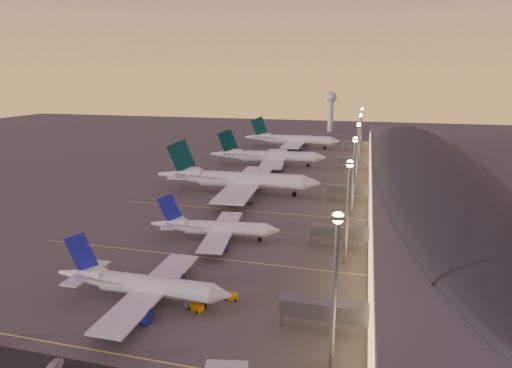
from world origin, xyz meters
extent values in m
plane|color=#403D3B|center=(0.00, 0.00, 0.00)|extent=(700.00, 700.00, 0.00)
cylinder|color=silver|center=(0.25, -28.28, 3.61)|extent=(23.70, 4.20, 4.03)
cone|color=silver|center=(14.00, -28.18, 3.61)|extent=(3.85, 4.06, 4.03)
cone|color=silver|center=(-16.93, -28.41, 4.11)|extent=(10.72, 4.11, 4.03)
cube|color=silver|center=(-0.89, -28.29, 2.90)|extent=(7.12, 33.99, 0.44)
cylinder|color=navy|center=(-0.18, -20.82, 1.54)|extent=(5.37, 3.06, 3.02)
cylinder|color=navy|center=(-0.08, -35.75, 1.54)|extent=(5.37, 3.06, 3.02)
cube|color=navy|center=(-16.39, -28.40, 9.33)|extent=(7.39, 0.66, 8.74)
cube|color=silver|center=(-15.63, -28.40, 4.71)|extent=(3.91, 12.25, 0.28)
cylinder|color=black|center=(10.19, -28.21, 0.80)|extent=(0.32, 0.32, 1.59)
cylinder|color=black|center=(10.19, -28.21, 0.56)|extent=(1.13, 0.71, 1.13)
cylinder|color=black|center=(-1.68, -25.47, 0.80)|extent=(0.32, 0.32, 1.59)
cylinder|color=black|center=(-1.68, -25.47, 0.56)|extent=(1.13, 0.71, 1.13)
cylinder|color=black|center=(-1.64, -31.12, 0.80)|extent=(0.32, 0.32, 1.59)
cylinder|color=black|center=(-1.64, -31.12, 0.56)|extent=(1.13, 0.71, 1.13)
cylinder|color=silver|center=(2.91, 7.75, 3.45)|extent=(22.94, 6.68, 3.85)
cone|color=silver|center=(15.94, 9.41, 3.45)|extent=(4.11, 4.28, 3.85)
cone|color=silver|center=(-13.38, 5.67, 3.93)|extent=(10.63, 5.11, 3.85)
cube|color=silver|center=(1.82, 7.61, 2.77)|extent=(10.62, 33.01, 0.42)
cylinder|color=navy|center=(1.64, 14.78, 1.47)|extent=(5.43, 3.51, 2.89)
cylinder|color=navy|center=(3.45, 0.62, 1.47)|extent=(5.43, 3.51, 2.89)
cube|color=navy|center=(-12.88, 5.74, 8.92)|extent=(7.07, 1.47, 8.36)
cube|color=silver|center=(-12.15, 5.83, 4.51)|extent=(5.10, 12.05, 0.27)
cylinder|color=black|center=(12.34, 8.95, 0.76)|extent=(0.34, 0.34, 1.52)
cylinder|color=black|center=(12.34, 8.95, 0.54)|extent=(1.16, 0.81, 1.08)
cylinder|color=black|center=(0.76, 10.19, 0.76)|extent=(0.34, 0.34, 1.52)
cylinder|color=black|center=(0.76, 10.19, 0.54)|extent=(1.16, 0.81, 1.08)
cylinder|color=black|center=(1.44, 4.84, 0.76)|extent=(0.34, 0.34, 1.52)
cylinder|color=black|center=(1.44, 4.84, 0.54)|extent=(1.16, 0.81, 1.08)
cylinder|color=silver|center=(-2.80, 56.11, 5.47)|extent=(40.42, 8.07, 6.07)
cone|color=silver|center=(20.49, 57.28, 5.47)|extent=(6.77, 6.39, 6.07)
cone|color=silver|center=(-31.91, 54.65, 6.22)|extent=(18.42, 6.97, 6.07)
cube|color=silver|center=(-4.74, 56.01, 4.40)|extent=(14.58, 59.22, 0.67)
cylinder|color=#585B60|center=(-4.09, 68.98, 2.35)|extent=(9.29, 5.00, 4.55)
cylinder|color=#585B60|center=(-2.80, 43.18, 2.35)|extent=(9.29, 5.00, 4.55)
cube|color=#072B2A|center=(-31.01, 54.70, 14.07)|extent=(12.01, 1.51, 13.48)
cube|color=silver|center=(-29.71, 54.76, 7.14)|extent=(7.53, 21.43, 0.43)
cylinder|color=black|center=(14.05, 56.95, 1.21)|extent=(0.51, 0.51, 2.43)
cylinder|color=black|center=(14.05, 56.95, 0.85)|extent=(1.75, 1.15, 1.70)
cylinder|color=black|center=(-6.25, 60.19, 1.21)|extent=(0.51, 0.51, 2.43)
cylinder|color=black|center=(-6.25, 60.19, 0.85)|extent=(1.75, 1.15, 1.70)
cylinder|color=black|center=(-5.82, 51.70, 1.21)|extent=(0.51, 0.51, 2.43)
cylinder|color=black|center=(-5.82, 51.70, 0.85)|extent=(1.75, 1.15, 1.70)
cylinder|color=silver|center=(-3.41, 110.38, 4.97)|extent=(36.94, 10.21, 5.52)
cone|color=silver|center=(17.62, 113.12, 4.97)|extent=(6.56, 6.24, 5.52)
cone|color=silver|center=(-29.70, 106.94, 5.66)|extent=(17.07, 7.61, 5.52)
cube|color=silver|center=(-5.16, 110.15, 4.00)|extent=(17.43, 54.32, 0.61)
cylinder|color=#585B60|center=(-5.52, 121.95, 2.14)|extent=(8.72, 5.18, 4.14)
cylinder|color=#585B60|center=(-2.47, 98.65, 2.14)|extent=(8.72, 5.18, 4.14)
cube|color=#072B2A|center=(-28.88, 107.05, 12.80)|extent=(10.91, 2.23, 12.26)
cube|color=silver|center=(-27.71, 107.20, 6.49)|extent=(8.33, 19.82, 0.39)
cylinder|color=black|center=(11.80, 112.36, 1.10)|extent=(0.50, 0.50, 2.21)
cylinder|color=black|center=(11.80, 112.36, 0.77)|extent=(1.66, 1.16, 1.55)
cylinder|color=black|center=(-6.83, 113.83, 1.10)|extent=(0.50, 0.50, 2.21)
cylinder|color=black|center=(-6.83, 113.83, 0.77)|extent=(1.66, 1.16, 1.55)
cylinder|color=black|center=(-5.83, 106.16, 1.10)|extent=(0.50, 0.50, 2.21)
cylinder|color=black|center=(-5.83, 106.16, 0.77)|extent=(1.66, 1.16, 1.55)
cylinder|color=silver|center=(-1.37, 169.42, 5.17)|extent=(38.04, 6.15, 5.74)
cone|color=silver|center=(20.68, 169.19, 5.17)|extent=(6.19, 5.81, 5.74)
cone|color=silver|center=(-28.93, 169.72, 5.89)|extent=(17.21, 5.93, 5.74)
cube|color=silver|center=(-3.20, 169.44, 4.16)|extent=(11.62, 55.63, 0.63)
cylinder|color=#585B60|center=(-1.85, 181.64, 2.23)|extent=(8.62, 4.40, 4.31)
cylinder|color=#585B60|center=(-2.11, 157.22, 2.23)|extent=(8.62, 4.40, 4.31)
cube|color=#072B2A|center=(-28.07, 169.71, 13.30)|extent=(11.34, 0.98, 12.74)
cube|color=silver|center=(-26.85, 169.70, 6.75)|extent=(6.34, 20.05, 0.40)
cylinder|color=black|center=(14.58, 169.25, 1.15)|extent=(0.46, 0.46, 2.30)
cylinder|color=black|center=(14.58, 169.25, 0.80)|extent=(1.62, 1.02, 1.61)
cylinder|color=black|center=(-4.39, 173.48, 1.15)|extent=(0.46, 0.46, 2.30)
cylinder|color=black|center=(-4.39, 173.48, 0.80)|extent=(1.62, 1.02, 1.61)
cylinder|color=black|center=(-4.47, 165.44, 1.15)|extent=(0.46, 0.46, 2.30)
cylinder|color=black|center=(-4.47, 165.44, 0.80)|extent=(1.62, 1.02, 1.61)
cube|color=#4A4A4F|center=(62.00, 72.50, 6.00)|extent=(40.00, 255.00, 12.00)
ellipsoid|color=black|center=(62.00, 72.50, 12.00)|extent=(39.00, 253.00, 10.92)
cube|color=#FFCA68|center=(41.80, 72.50, 5.00)|extent=(0.40, 244.80, 8.00)
cube|color=#585B60|center=(34.00, -30.00, 4.50)|extent=(16.00, 3.20, 3.00)
cylinder|color=gray|center=(26.00, -30.00, 2.20)|extent=(0.70, 0.70, 4.40)
cube|color=#585B60|center=(34.00, 10.00, 4.50)|extent=(16.00, 3.20, 3.00)
cylinder|color=gray|center=(26.00, 10.00, 2.20)|extent=(0.70, 0.70, 4.40)
cube|color=#585B60|center=(34.00, 55.00, 4.50)|extent=(16.00, 3.20, 3.00)
cylinder|color=gray|center=(26.00, 55.00, 2.20)|extent=(0.70, 0.70, 4.40)
cube|color=#585B60|center=(34.00, 112.00, 4.50)|extent=(16.00, 3.20, 3.00)
cylinder|color=gray|center=(26.00, 112.00, 2.20)|extent=(0.70, 0.70, 4.40)
cube|color=#585B60|center=(34.00, 168.00, 4.50)|extent=(16.00, 3.20, 3.00)
cylinder|color=gray|center=(26.00, 168.00, 2.20)|extent=(0.70, 0.70, 4.40)
cylinder|color=gray|center=(36.00, -40.00, 12.50)|extent=(0.70, 0.70, 25.00)
cube|color=gray|center=(36.00, -40.00, 25.20)|extent=(2.20, 2.20, 0.50)
sphere|color=#FFB65C|center=(36.00, -40.00, 25.00)|extent=(1.80, 1.80, 1.80)
cylinder|color=gray|center=(36.00, 0.00, 12.50)|extent=(0.70, 0.70, 25.00)
cube|color=gray|center=(36.00, 0.00, 25.20)|extent=(2.20, 2.20, 0.50)
sphere|color=#FFB65C|center=(36.00, 0.00, 25.00)|extent=(1.80, 1.80, 1.80)
cylinder|color=gray|center=(36.00, 40.00, 12.50)|extent=(0.70, 0.70, 25.00)
cube|color=gray|center=(36.00, 40.00, 25.20)|extent=(2.20, 2.20, 0.50)
sphere|color=#FFB65C|center=(36.00, 40.00, 25.00)|extent=(1.80, 1.80, 1.80)
cylinder|color=gray|center=(36.00, 85.00, 12.50)|extent=(0.70, 0.70, 25.00)
cube|color=gray|center=(36.00, 85.00, 25.20)|extent=(2.20, 2.20, 0.50)
sphere|color=#FFB65C|center=(36.00, 85.00, 25.00)|extent=(1.80, 1.80, 1.80)
cylinder|color=gray|center=(36.00, 130.00, 12.50)|extent=(0.70, 0.70, 25.00)
cube|color=gray|center=(36.00, 130.00, 25.20)|extent=(2.20, 2.20, 0.50)
sphere|color=#FFB65C|center=(36.00, 130.00, 25.00)|extent=(1.80, 1.80, 1.80)
cylinder|color=gray|center=(36.00, 175.00, 12.50)|extent=(0.70, 0.70, 25.00)
cube|color=gray|center=(36.00, 175.00, 25.20)|extent=(2.20, 2.20, 0.50)
sphere|color=#FFB65C|center=(36.00, 175.00, 25.00)|extent=(1.80, 1.80, 1.80)
cylinder|color=silver|center=(10.00, 260.00, 13.00)|extent=(4.40, 4.40, 26.00)
sphere|color=silver|center=(10.00, 260.00, 28.00)|extent=(9.00, 9.00, 9.00)
cube|color=#D8C659|center=(0.00, -45.00, 0.01)|extent=(90.00, 0.36, 0.00)
cube|color=#D8C659|center=(0.00, -5.00, 0.01)|extent=(90.00, 0.36, 0.00)
cube|color=#D8C659|center=(0.00, 35.00, 0.01)|extent=(90.00, 0.36, 0.00)
cube|color=#D8C659|center=(0.00, 80.00, 0.01)|extent=(90.00, 0.36, 0.00)
cube|color=#D8C659|center=(0.00, 135.00, 0.01)|extent=(90.00, 0.36, 0.00)
cube|color=orange|center=(9.02, -28.84, 0.61)|extent=(3.14, 2.64, 1.23)
cube|color=#585B60|center=(7.19, -28.00, 0.45)|extent=(2.03, 1.97, 0.89)
cylinder|color=black|center=(10.28, -28.50, 0.25)|extent=(0.53, 0.39, 0.49)
cylinder|color=black|center=(9.58, -30.02, 0.25)|extent=(0.53, 0.39, 0.49)
cylinder|color=black|center=(8.45, -27.66, 0.25)|extent=(0.53, 0.39, 0.49)
cylinder|color=black|center=(7.75, -29.18, 0.25)|extent=(0.53, 0.39, 0.49)
cube|color=orange|center=(14.35, -23.10, 0.60)|extent=(2.86, 2.03, 1.21)
cube|color=#585B60|center=(12.40, -23.40, 0.44)|extent=(1.74, 1.65, 0.88)
cylinder|color=black|center=(15.20, -22.14, 0.24)|extent=(0.51, 0.27, 0.48)
cylinder|color=black|center=(15.45, -23.76, 0.24)|extent=(0.51, 0.27, 0.48)
cylinder|color=black|center=(13.25, -22.44, 0.24)|extent=(0.51, 0.27, 0.48)
cylinder|color=black|center=(13.50, -24.07, 0.24)|extent=(0.51, 0.27, 0.48)
camera|label=1|loc=(39.12, -98.83, 44.56)|focal=30.00mm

